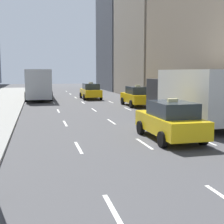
% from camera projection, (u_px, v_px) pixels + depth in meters
% --- Properties ---
extents(lane_markings, '(5.72, 56.00, 0.01)m').
position_uv_depth(lane_markings, '(102.00, 115.00, 21.88)').
color(lane_markings, white).
rests_on(lane_markings, ground).
extents(taxi_lead, '(2.02, 4.40, 1.87)m').
position_uv_depth(taxi_lead, '(170.00, 120.00, 13.94)').
color(taxi_lead, yellow).
rests_on(taxi_lead, ground).
extents(taxi_second, '(2.02, 4.40, 1.87)m').
position_uv_depth(taxi_second, '(91.00, 91.00, 34.38)').
color(taxi_second, yellow).
rests_on(taxi_second, ground).
extents(taxi_third, '(2.02, 4.40, 1.87)m').
position_uv_depth(taxi_third, '(137.00, 96.00, 27.49)').
color(taxi_third, yellow).
rests_on(taxi_third, ground).
extents(city_bus, '(2.80, 11.61, 3.25)m').
position_uv_depth(city_bus, '(38.00, 83.00, 34.97)').
color(city_bus, '#B7BCC1').
rests_on(city_bus, ground).
extents(box_truck, '(2.58, 8.40, 3.15)m').
position_uv_depth(box_truck, '(190.00, 95.00, 17.94)').
color(box_truck, '#262628').
rests_on(box_truck, ground).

